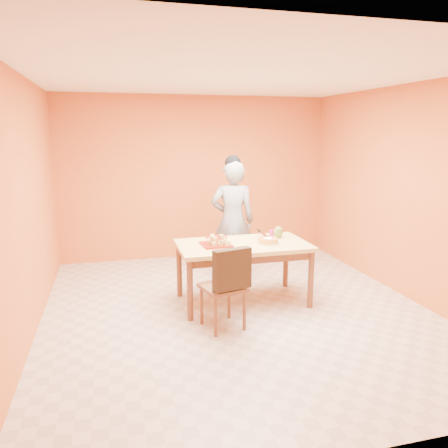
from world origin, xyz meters
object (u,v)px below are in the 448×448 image
object	(u,v)px
red_dinner_plate	(216,237)
checker_tin	(273,234)
person	(233,221)
egg_ornament	(278,232)
dining_table	(243,251)
dining_chair	(223,286)
magenta_glass	(271,233)
sponge_cake	(268,241)
pastry_platter	(216,244)

from	to	relation	value
red_dinner_plate	checker_tin	distance (m)	0.79
person	egg_ornament	size ratio (longest dim) A/B	11.13
dining_table	dining_chair	size ratio (longest dim) A/B	1.70
magenta_glass	sponge_cake	bearing A→B (deg)	-116.61
dining_chair	magenta_glass	size ratio (longest dim) A/B	10.56
red_dinner_plate	checker_tin	xyz separation A→B (m)	(0.79, 0.00, 0.01)
person	red_dinner_plate	xyz separation A→B (m)	(-0.38, -0.58, -0.09)
pastry_platter	checker_tin	xyz separation A→B (m)	(0.88, 0.35, 0.00)
sponge_cake	egg_ornament	distance (m)	0.35
dining_chair	pastry_platter	bearing A→B (deg)	69.87
pastry_platter	red_dinner_plate	distance (m)	0.36
checker_tin	pastry_platter	bearing A→B (deg)	-158.10
red_dinner_plate	egg_ornament	distance (m)	0.80
dining_table	magenta_glass	world-z (taller)	magenta_glass
person	pastry_platter	world-z (taller)	person
person	checker_tin	world-z (taller)	person
dining_table	checker_tin	distance (m)	0.65
dining_chair	magenta_glass	bearing A→B (deg)	32.60
pastry_platter	magenta_glass	world-z (taller)	magenta_glass
dining_table	pastry_platter	distance (m)	0.36
pastry_platter	red_dinner_plate	bearing A→B (deg)	75.29
person	pastry_platter	size ratio (longest dim) A/B	4.98
dining_table	pastry_platter	size ratio (longest dim) A/B	4.66
sponge_cake	egg_ornament	world-z (taller)	egg_ornament
dining_table	red_dinner_plate	xyz separation A→B (m)	(-0.25, 0.35, 0.10)
sponge_cake	person	bearing A→B (deg)	98.87
pastry_platter	sponge_cake	size ratio (longest dim) A/B	1.37
person	egg_ornament	distance (m)	0.87
red_dinner_plate	person	bearing A→B (deg)	56.69
egg_ornament	checker_tin	distance (m)	0.21
person	sponge_cake	xyz separation A→B (m)	(0.16, -1.03, -0.06)
sponge_cake	pastry_platter	bearing A→B (deg)	170.99
dining_table	person	world-z (taller)	person
person	pastry_platter	distance (m)	1.05
dining_table	dining_chair	xyz separation A→B (m)	(-0.43, -0.67, -0.18)
dining_table	red_dinner_plate	size ratio (longest dim) A/B	5.77
pastry_platter	egg_ornament	size ratio (longest dim) A/B	2.23
dining_chair	sponge_cake	distance (m)	0.97
magenta_glass	checker_tin	world-z (taller)	magenta_glass
magenta_glass	dining_chair	bearing A→B (deg)	-134.27
pastry_platter	sponge_cake	bearing A→B (deg)	-9.01
red_dinner_plate	checker_tin	world-z (taller)	checker_tin
dining_table	sponge_cake	distance (m)	0.34
dining_chair	dining_table	bearing A→B (deg)	44.39
pastry_platter	person	bearing A→B (deg)	63.08
egg_ornament	dining_chair	bearing A→B (deg)	-158.33
dining_chair	pastry_platter	distance (m)	0.73
magenta_glass	person	bearing A→B (deg)	115.78
person	red_dinner_plate	bearing A→B (deg)	68.91
dining_chair	checker_tin	size ratio (longest dim) A/B	10.44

